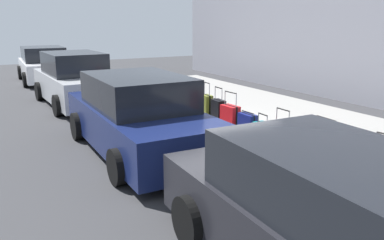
{
  "coord_description": "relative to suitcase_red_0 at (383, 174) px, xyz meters",
  "views": [
    {
      "loc": [
        -7.44,
        4.56,
        2.71
      ],
      "look_at": [
        -0.47,
        0.61,
        0.67
      ],
      "focal_mm": 36.59,
      "sensor_mm": 36.0,
      "label": 1
    }
  ],
  "objects": [
    {
      "name": "suitcase_olive_2",
      "position": [
        1.15,
        -0.01,
        0.02
      ],
      "size": [
        0.5,
        0.23,
        0.98
      ],
      "color": "#59601E",
      "rests_on": "sidewalk_curb"
    },
    {
      "name": "suitcase_maroon_11",
      "position": [
        6.07,
        -0.01,
        -0.08
      ],
      "size": [
        0.5,
        0.27,
        0.6
      ],
      "color": "maroon",
      "rests_on": "sidewalk_curb"
    },
    {
      "name": "suitcase_maroon_4",
      "position": [
        2.25,
        -0.05,
        -0.04
      ],
      "size": [
        0.43,
        0.2,
        0.91
      ],
      "color": "maroon",
      "rests_on": "sidewalk_curb"
    },
    {
      "name": "ground_plane",
      "position": [
        4.11,
        0.59,
        -0.5
      ],
      "size": [
        40.0,
        40.0,
        0.0
      ],
      "primitive_type": "plane",
      "color": "#333335"
    },
    {
      "name": "bollard_post",
      "position": [
        7.51,
        0.14,
        0.1
      ],
      "size": [
        0.17,
        0.17,
        0.92
      ],
      "primitive_type": "cylinder",
      "color": "brown",
      "rests_on": "sidewalk_curb"
    },
    {
      "name": "fire_hydrant",
      "position": [
        6.89,
        -0.01,
        0.08
      ],
      "size": [
        0.39,
        0.21,
        0.83
      ],
      "color": "#99999E",
      "rests_on": "sidewalk_curb"
    },
    {
      "name": "suitcase_teal_5",
      "position": [
        2.77,
        0.02,
        -0.1
      ],
      "size": [
        0.38,
        0.29,
        0.71
      ],
      "color": "#0F606B",
      "rests_on": "sidewalk_curb"
    },
    {
      "name": "suitcase_black_1",
      "position": [
        0.55,
        0.04,
        -0.08
      ],
      "size": [
        0.48,
        0.25,
        0.8
      ],
      "color": "black",
      "rests_on": "sidewalk_curb"
    },
    {
      "name": "parked_car_silver_2",
      "position": [
        9.65,
        2.22,
        0.3
      ],
      "size": [
        4.54,
        2.11,
        1.72
      ],
      "color": "#B2B5BA",
      "rests_on": "ground_plane"
    },
    {
      "name": "suitcase_silver_3",
      "position": [
        1.72,
        -0.03,
        -0.1
      ],
      "size": [
        0.42,
        0.24,
        0.57
      ],
      "color": "#9EA0A8",
      "rests_on": "sidewalk_curb"
    },
    {
      "name": "parked_car_white_3",
      "position": [
        15.51,
        2.22,
        0.24
      ],
      "size": [
        4.4,
        2.22,
        1.57
      ],
      "color": "silver",
      "rests_on": "ground_plane"
    },
    {
      "name": "suitcase_navy_6",
      "position": [
        3.3,
        -0.0,
        -0.06
      ],
      "size": [
        0.47,
        0.22,
        0.65
      ],
      "color": "navy",
      "rests_on": "sidewalk_curb"
    },
    {
      "name": "parked_car_navy_1",
      "position": [
        4.14,
        2.22,
        0.27
      ],
      "size": [
        4.82,
        2.18,
        1.63
      ],
      "color": "#141E4C",
      "rests_on": "ground_plane"
    },
    {
      "name": "suitcase_red_7",
      "position": [
        3.88,
        0.05,
        -0.02
      ],
      "size": [
        0.48,
        0.28,
        1.0
      ],
      "color": "red",
      "rests_on": "sidewalk_curb"
    },
    {
      "name": "suitcase_red_0",
      "position": [
        0.0,
        0.0,
        0.0
      ],
      "size": [
        0.42,
        0.29,
        0.98
      ],
      "color": "red",
      "rests_on": "sidewalk_curb"
    },
    {
      "name": "suitcase_silver_10",
      "position": [
        5.46,
        0.03,
        -0.06
      ],
      "size": [
        0.5,
        0.24,
        0.86
      ],
      "color": "#9EA0A8",
      "rests_on": "sidewalk_curb"
    },
    {
      "name": "sidewalk_curb",
      "position": [
        4.11,
        -1.91,
        -0.43
      ],
      "size": [
        18.0,
        5.0,
        0.14
      ],
      "primitive_type": "cube",
      "color": "gray",
      "rests_on": "ground_plane"
    },
    {
      "name": "parked_car_charcoal_0",
      "position": [
        -0.93,
        2.22,
        0.22
      ],
      "size": [
        4.46,
        2.1,
        1.53
      ],
      "color": "black",
      "rests_on": "ground_plane"
    },
    {
      "name": "suitcase_olive_9",
      "position": [
        4.92,
        0.05,
        0.02
      ],
      "size": [
        0.36,
        0.23,
        1.08
      ],
      "color": "#59601E",
      "rests_on": "sidewalk_curb"
    },
    {
      "name": "suitcase_black_8",
      "position": [
        4.43,
        0.02,
        -0.0
      ],
      "size": [
        0.4,
        0.24,
        1.02
      ],
      "color": "black",
      "rests_on": "sidewalk_curb"
    }
  ]
}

